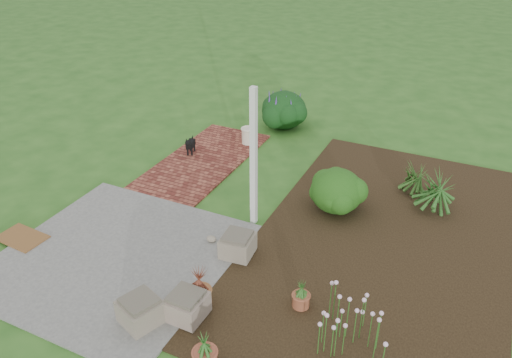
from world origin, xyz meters
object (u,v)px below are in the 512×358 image
at_px(black_dog, 190,144).
at_px(evergreen_shrub, 337,190).
at_px(stone_trough_near, 141,312).
at_px(cream_ceramic_urn, 248,136).

distance_m(black_dog, evergreen_shrub, 3.67).
height_order(stone_trough_near, black_dog, black_dog).
xyz_separation_m(stone_trough_near, evergreen_shrub, (1.50, 3.81, 0.23)).
height_order(stone_trough_near, cream_ceramic_urn, cream_ceramic_urn).
height_order(black_dog, evergreen_shrub, evergreen_shrub).
height_order(stone_trough_near, evergreen_shrub, evergreen_shrub).
xyz_separation_m(black_dog, cream_ceramic_urn, (0.90, 1.04, -0.05)).
bearing_deg(black_dog, cream_ceramic_urn, 33.24).
relative_size(stone_trough_near, evergreen_shrub, 0.52).
relative_size(cream_ceramic_urn, evergreen_shrub, 0.39).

